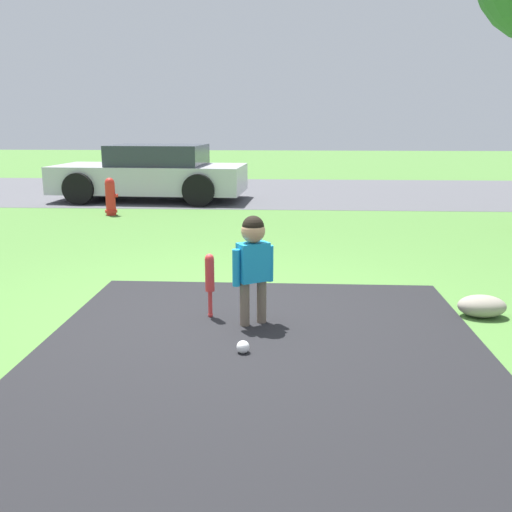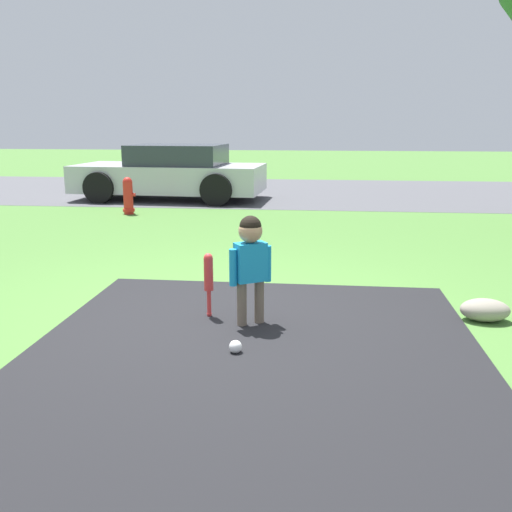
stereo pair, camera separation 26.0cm
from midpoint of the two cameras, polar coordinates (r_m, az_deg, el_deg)
ground_plane at (r=4.98m, az=-5.75°, el=-5.83°), size 60.00×60.00×0.00m
driveway_strip at (r=2.71m, az=-4.34°, el=-23.45°), size 3.32×7.00×0.01m
street_strip at (r=13.85m, az=0.09°, el=6.49°), size 40.00×6.00×0.01m
child at (r=4.56m, az=-1.92°, el=0.11°), size 0.32×0.25×0.90m
baseball_bat at (r=4.81m, az=-6.20°, el=-2.08°), size 0.08×0.08×0.55m
sports_ball at (r=4.15m, az=-3.13°, el=-9.09°), size 0.09×0.09×0.09m
fire_hydrant at (r=10.57m, az=-15.04°, el=5.72°), size 0.24×0.22×0.67m
parked_car at (r=12.47m, az=-10.95°, el=8.10°), size 4.06×2.07×1.17m
edging_rock at (r=5.19m, az=20.33°, el=-4.73°), size 0.41×0.28×0.19m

